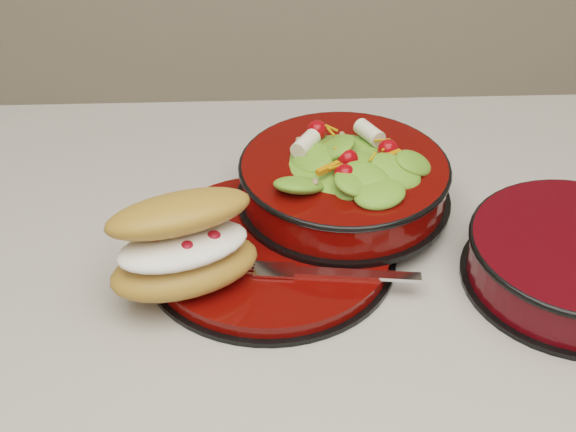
{
  "coord_description": "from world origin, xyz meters",
  "views": [
    {
      "loc": [
        0.03,
        -0.65,
        1.46
      ],
      "look_at": [
        0.05,
        0.04,
        0.94
      ],
      "focal_mm": 50.0,
      "sensor_mm": 36.0,
      "label": 1
    }
  ],
  "objects_px": {
    "salad_bowl": "(344,173)",
    "fork": "(331,273)",
    "dinner_plate": "(271,250)",
    "croissant": "(184,244)"
  },
  "relations": [
    {
      "from": "dinner_plate",
      "to": "croissant",
      "type": "xyz_separation_m",
      "value": [
        -0.09,
        -0.05,
        0.05
      ]
    },
    {
      "from": "croissant",
      "to": "fork",
      "type": "bearing_deg",
      "value": -19.82
    },
    {
      "from": "salad_bowl",
      "to": "croissant",
      "type": "xyz_separation_m",
      "value": [
        -0.17,
        -0.13,
        0.01
      ]
    },
    {
      "from": "dinner_plate",
      "to": "fork",
      "type": "distance_m",
      "value": 0.08
    },
    {
      "from": "salad_bowl",
      "to": "fork",
      "type": "bearing_deg",
      "value": -100.6
    },
    {
      "from": "dinner_plate",
      "to": "croissant",
      "type": "height_order",
      "value": "croissant"
    },
    {
      "from": "croissant",
      "to": "fork",
      "type": "height_order",
      "value": "croissant"
    },
    {
      "from": "fork",
      "to": "salad_bowl",
      "type": "bearing_deg",
      "value": -3.92
    },
    {
      "from": "salad_bowl",
      "to": "fork",
      "type": "distance_m",
      "value": 0.14
    },
    {
      "from": "dinner_plate",
      "to": "salad_bowl",
      "type": "relative_size",
      "value": 1.11
    }
  ]
}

